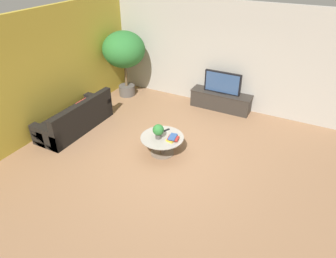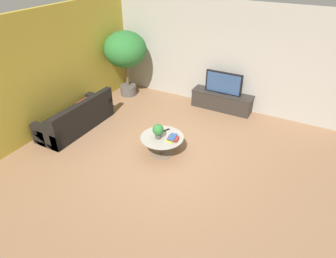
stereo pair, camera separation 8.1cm
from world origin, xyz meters
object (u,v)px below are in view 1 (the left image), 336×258
(television, at_px, (223,83))
(potted_palm_tall, at_px, (124,51))
(media_console, at_px, (221,100))
(coffee_table, at_px, (162,142))
(couch_by_wall, at_px, (76,119))
(potted_plant_tabletop, at_px, (158,131))

(television, xyz_separation_m, potted_palm_tall, (-3.02, -0.49, 0.61))
(media_console, relative_size, coffee_table, 1.79)
(media_console, xyz_separation_m, coffee_table, (-0.46, -2.79, 0.05))
(couch_by_wall, bearing_deg, media_console, 133.88)
(coffee_table, bearing_deg, potted_palm_tall, 138.08)
(coffee_table, bearing_deg, media_console, 80.70)
(media_console, bearing_deg, potted_plant_tabletop, -100.03)
(television, xyz_separation_m, coffee_table, (-0.46, -2.79, -0.51))
(media_console, relative_size, potted_plant_tabletop, 5.08)
(potted_palm_tall, bearing_deg, coffee_table, -41.92)
(coffee_table, bearing_deg, potted_plant_tabletop, -122.09)
(coffee_table, relative_size, potted_palm_tall, 0.49)
(couch_by_wall, height_order, potted_palm_tall, potted_palm_tall)
(media_console, distance_m, potted_plant_tabletop, 2.94)
(couch_by_wall, bearing_deg, potted_palm_tall, -179.39)
(media_console, distance_m, potted_palm_tall, 3.28)
(couch_by_wall, xyz_separation_m, potted_palm_tall, (-0.03, 2.38, 1.15))
(media_console, xyz_separation_m, couch_by_wall, (-2.99, -2.88, 0.02))
(television, height_order, couch_by_wall, television)
(television, distance_m, potted_palm_tall, 3.12)
(media_console, height_order, coffee_table, media_console)
(media_console, bearing_deg, potted_palm_tall, -170.72)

